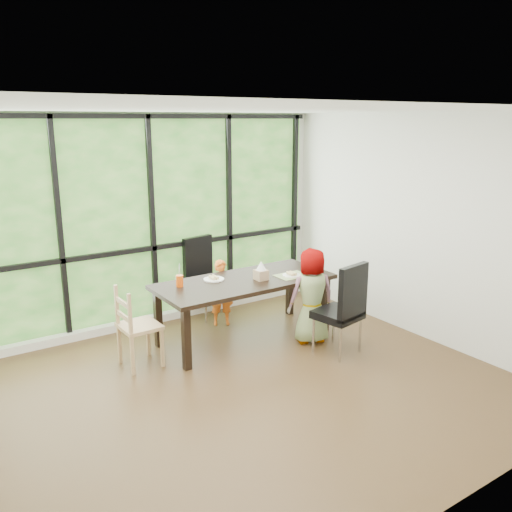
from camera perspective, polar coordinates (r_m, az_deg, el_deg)
name	(u,v)px	position (r m, az deg, el deg)	size (l,w,h in m)	color
ground	(246,386)	(5.55, -1.03, -13.72)	(5.00, 5.00, 0.00)	black
back_wall	(151,221)	(7.00, -11.20, 3.74)	(5.00, 5.00, 0.00)	silver
foliage_backdrop	(151,221)	(6.99, -11.14, 3.72)	(4.80, 0.02, 2.65)	#22501B
window_mullions	(152,221)	(6.95, -11.01, 3.67)	(4.80, 0.06, 2.65)	black
window_sill	(158,318)	(7.26, -10.39, -6.50)	(4.80, 0.12, 0.10)	silver
dining_table	(245,309)	(6.51, -1.23, -5.70)	(2.15, 0.93, 0.75)	black
chair_window_leather	(207,278)	(7.21, -5.23, -2.36)	(0.46, 0.46, 1.08)	black
chair_interior_leather	(338,308)	(6.14, 8.74, -5.50)	(0.46, 0.46, 1.08)	black
chair_end_beech	(139,326)	(5.93, -12.34, -7.33)	(0.42, 0.40, 0.90)	#A57D54
child_toddler	(221,293)	(6.94, -3.73, -3.92)	(0.32, 0.21, 0.87)	orange
child_older	(313,295)	(6.41, 6.09, -4.21)	(0.56, 0.37, 1.15)	gray
placemat	(292,275)	(6.56, 3.83, -2.09)	(0.39, 0.28, 0.01)	tan
plate_far	(214,279)	(6.40, -4.53, -2.50)	(0.25, 0.25, 0.02)	white
plate_near	(292,275)	(6.56, 3.82, -2.07)	(0.22, 0.22, 0.01)	white
orange_cup	(180,281)	(6.18, -8.17, -2.65)	(0.08, 0.08, 0.13)	#EB500B
green_cup	(316,268)	(6.71, 6.44, -1.29)	(0.07, 0.07, 0.12)	#52BD2E
tissue_box	(261,275)	(6.38, 0.55, -2.02)	(0.14, 0.14, 0.12)	tan
crepe_rolls_far	(214,277)	(6.39, -4.54, -2.28)	(0.10, 0.12, 0.04)	tan
crepe_rolls_near	(292,273)	(6.55, 3.82, -1.86)	(0.10, 0.12, 0.04)	tan
straw_white	(179,272)	(6.15, -8.20, -1.70)	(0.01, 0.01, 0.20)	white
straw_pink	(316,260)	(6.68, 6.46, -0.48)	(0.01, 0.01, 0.20)	pink
tissue	(261,266)	(6.34, 0.55, -1.03)	(0.12, 0.12, 0.11)	white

